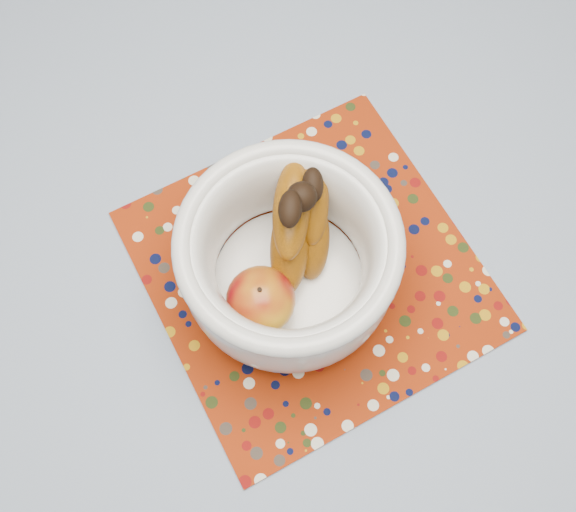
{
  "coord_description": "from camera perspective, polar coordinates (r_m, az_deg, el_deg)",
  "views": [
    {
      "loc": [
        -0.04,
        -0.38,
        1.53
      ],
      "look_at": [
        -0.0,
        -0.12,
        0.85
      ],
      "focal_mm": 42.0,
      "sensor_mm": 36.0,
      "label": 1
    }
  ],
  "objects": [
    {
      "name": "table",
      "position": [
        0.94,
        -0.74,
        2.86
      ],
      "size": [
        1.2,
        1.2,
        0.75
      ],
      "color": "brown",
      "rests_on": "ground"
    },
    {
      "name": "tablecloth",
      "position": [
        0.86,
        -0.8,
        5.08
      ],
      "size": [
        1.32,
        1.32,
        0.01
      ],
      "primitive_type": "cube",
      "color": "slate",
      "rests_on": "table"
    },
    {
      "name": "placemat",
      "position": [
        0.82,
        1.95,
        -1.2
      ],
      "size": [
        0.48,
        0.48,
        0.0
      ],
      "primitive_type": "cube",
      "rotation": [
        0.0,
        0.0,
        0.37
      ],
      "color": "maroon",
      "rests_on": "tablecloth"
    },
    {
      "name": "fruit_bowl",
      "position": [
        0.73,
        0.25,
        0.04
      ],
      "size": [
        0.24,
        0.24,
        0.18
      ],
      "color": "silver",
      "rests_on": "placemat"
    }
  ]
}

